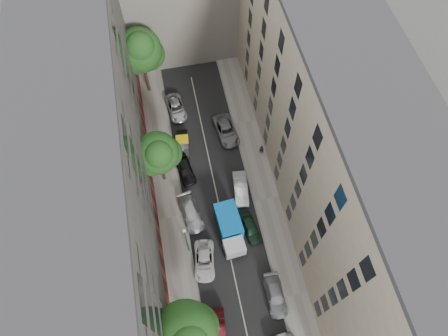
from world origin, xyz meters
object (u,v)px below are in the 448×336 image
object	(u,v)px
car_right_4	(226,130)
pedestrian	(261,149)
tree_far	(141,52)
lamp_post	(186,239)
car_left_1	(217,332)
car_left_5	(183,144)
car_left_3	(191,213)
car_right_1	(275,295)
car_left_2	(204,261)
tree_near	(187,334)
tarp_truck	(230,229)
tree_mid	(158,155)
car_left_6	(176,108)
car_left_4	(185,169)
car_right_3	(241,189)
car_right_2	(250,228)

from	to	relation	value
car_right_4	pedestrian	bearing A→B (deg)	-52.59
tree_far	lamp_post	world-z (taller)	tree_far
car_left_1	car_left_5	world-z (taller)	car_left_1
car_left_5	car_right_4	xyz separation A→B (m)	(5.60, 0.80, 0.06)
car_left_3	car_right_1	bearing A→B (deg)	-65.94
car_left_2	tree_near	xyz separation A→B (m)	(-2.58, -7.39, 5.88)
tarp_truck	tree_mid	xyz separation A→B (m)	(-6.08, 8.04, 4.38)
tarp_truck	pedestrian	size ratio (longest dim) A/B	3.91
car_left_3	car_right_1	distance (m)	12.62
car_left_5	tree_near	size ratio (longest dim) A/B	0.41
car_left_6	tree_near	distance (m)	28.52
car_right_4	tree_mid	distance (m)	10.97
car_left_2	car_right_1	size ratio (longest dim) A/B	1.02
car_left_2	car_right_1	distance (m)	8.08
car_left_6	car_left_1	bearing A→B (deg)	-97.36
car_left_4	car_right_3	size ratio (longest dim) A/B	0.97
car_left_2	tree_far	distance (m)	25.40
car_right_3	car_left_3	bearing A→B (deg)	-157.29
car_right_4	tree_far	size ratio (longest dim) A/B	0.50
car_left_6	car_right_4	bearing A→B (deg)	-47.97
car_left_1	car_right_2	xyz separation A→B (m)	(5.60, 9.66, -0.09)
tarp_truck	car_left_3	world-z (taller)	tarp_truck
car_left_4	car_right_1	world-z (taller)	car_left_4
car_left_3	car_left_4	size ratio (longest dim) A/B	1.14
car_right_2	pedestrian	distance (m)	10.05
car_left_1	pedestrian	world-z (taller)	pedestrian
car_right_2	tree_far	world-z (taller)	tree_far
tarp_truck	car_right_2	world-z (taller)	tarp_truck
car_left_6	car_right_1	xyz separation A→B (m)	(6.40, -25.34, 0.01)
car_right_4	car_right_2	bearing A→B (deg)	-97.06
car_left_2	lamp_post	world-z (taller)	lamp_post
car_left_3	pedestrian	distance (m)	11.62
car_left_6	tree_far	distance (m)	8.16
car_right_3	tree_mid	distance (m)	10.35
pedestrian	lamp_post	bearing A→B (deg)	59.01
car_left_2	car_left_3	world-z (taller)	car_left_3
car_left_6	car_left_2	bearing A→B (deg)	-97.36
car_left_1	car_right_3	xyz separation A→B (m)	(5.60, 14.52, -0.02)
tarp_truck	car_right_2	xyz separation A→B (m)	(2.28, -0.10, -0.82)
tree_mid	car_left_3	bearing A→B (deg)	-66.49
car_right_4	pedestrian	xyz separation A→B (m)	(3.60, -3.67, 0.20)
car_left_1	car_left_2	xyz separation A→B (m)	(0.00, 7.12, -0.11)
tree_near	car_right_4	bearing A→B (deg)	70.42
tarp_truck	tree_mid	bearing A→B (deg)	122.85
car_left_5	tree_far	size ratio (longest dim) A/B	0.38
lamp_post	car_right_2	bearing A→B (deg)	7.93
car_left_6	tree_near	xyz separation A→B (m)	(-2.58, -27.79, 5.87)
car_right_4	pedestrian	distance (m)	5.14
tarp_truck	car_right_4	xyz separation A→B (m)	(2.28, 12.95, -0.77)
car_left_5	lamp_post	size ratio (longest dim) A/B	0.60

